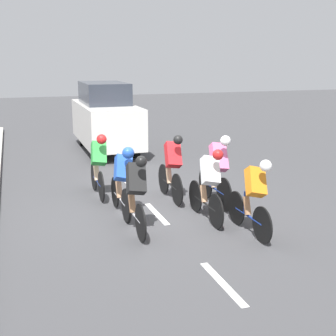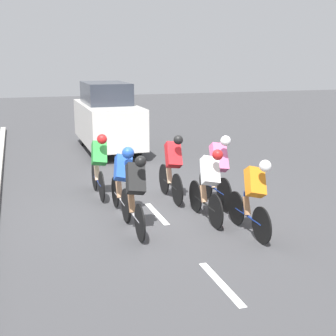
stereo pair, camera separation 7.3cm
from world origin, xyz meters
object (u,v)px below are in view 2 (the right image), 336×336
at_px(cyclist_green, 99,163).
at_px(support_car, 107,118).
at_px(cyclist_blue, 122,178).
at_px(cyclist_black, 135,192).
at_px(cyclist_orange, 253,195).
at_px(cyclist_pink, 218,169).
at_px(cyclist_red, 172,166).
at_px(cyclist_white, 208,183).

bearing_deg(cyclist_green, support_car, -102.89).
bearing_deg(cyclist_blue, cyclist_black, 90.18).
xyz_separation_m(cyclist_orange, support_car, (1.00, -8.50, 0.39)).
relative_size(cyclist_black, support_car, 0.39).
relative_size(cyclist_orange, cyclist_pink, 0.95).
xyz_separation_m(cyclist_green, cyclist_black, (-0.22, 2.48, -0.01)).
bearing_deg(cyclist_green, cyclist_red, 151.88).
distance_m(cyclist_blue, cyclist_red, 1.45).
relative_size(cyclist_black, cyclist_red, 1.03).
xyz_separation_m(cyclist_black, cyclist_pink, (-2.08, -1.01, 0.04)).
height_order(cyclist_orange, cyclist_red, cyclist_red).
height_order(cyclist_green, cyclist_blue, cyclist_green).
relative_size(cyclist_blue, support_car, 0.38).
bearing_deg(cyclist_red, cyclist_orange, 106.10).
height_order(cyclist_blue, cyclist_red, cyclist_red).
xyz_separation_m(cyclist_orange, cyclist_red, (0.70, -2.43, 0.03)).
xyz_separation_m(cyclist_black, cyclist_red, (-1.28, -1.67, 0.01)).
xyz_separation_m(cyclist_blue, support_car, (-0.99, -6.74, 0.37)).
bearing_deg(cyclist_white, cyclist_green, -52.87).
bearing_deg(cyclist_black, cyclist_pink, -154.15).
bearing_deg(cyclist_red, cyclist_green, -28.12).
xyz_separation_m(cyclist_green, cyclist_blue, (-0.22, 1.47, -0.00)).
bearing_deg(cyclist_green, cyclist_orange, 124.24).
height_order(cyclist_red, support_car, support_car).
bearing_deg(cyclist_pink, cyclist_red, -39.94).
bearing_deg(cyclist_pink, cyclist_orange, 86.92).
relative_size(cyclist_green, cyclist_blue, 1.01).
distance_m(cyclist_orange, support_car, 8.57).
bearing_deg(cyclist_orange, cyclist_blue, -41.62).
distance_m(cyclist_green, cyclist_blue, 1.49).
bearing_deg(cyclist_orange, cyclist_red, -73.90).
relative_size(cyclist_blue, cyclist_pink, 0.95).
height_order(cyclist_white, support_car, support_car).
xyz_separation_m(cyclist_blue, cyclist_white, (-1.52, 0.82, -0.01)).
distance_m(cyclist_black, cyclist_blue, 1.00).
relative_size(cyclist_red, support_car, 0.38).
xyz_separation_m(cyclist_blue, cyclist_pink, (-2.08, -0.00, 0.03)).
distance_m(cyclist_green, cyclist_orange, 3.92).
bearing_deg(cyclist_blue, cyclist_green, -81.50).
distance_m(cyclist_red, support_car, 6.09).
xyz_separation_m(cyclist_green, cyclist_pink, (-2.30, 1.47, 0.03)).
height_order(cyclist_black, cyclist_blue, cyclist_black).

